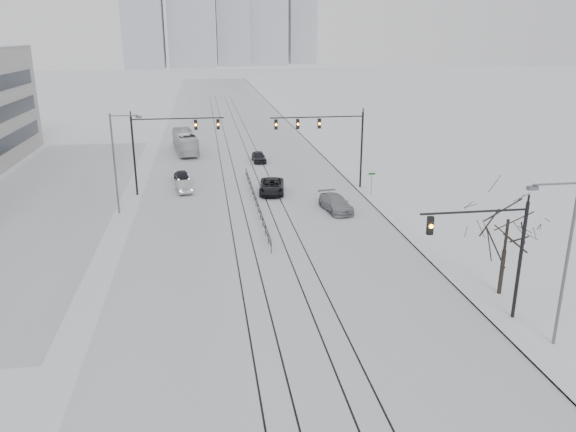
# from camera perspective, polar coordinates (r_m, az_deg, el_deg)

# --- Properties ---
(ground) EXTENTS (500.00, 500.00, 0.00)m
(ground) POSITION_cam_1_polar(r_m,az_deg,el_deg) (26.05, 3.36, -18.62)
(ground) COLOR silver
(ground) RESTS_ON ground
(road) EXTENTS (22.00, 260.00, 0.02)m
(road) POSITION_cam_1_polar(r_m,az_deg,el_deg) (82.03, -5.28, 7.03)
(road) COLOR silver
(road) RESTS_ON ground
(sidewalk_east) EXTENTS (5.00, 260.00, 0.16)m
(sidewalk_east) POSITION_cam_1_polar(r_m,az_deg,el_deg) (83.85, 4.04, 7.35)
(sidewalk_east) COLOR silver
(sidewalk_east) RESTS_ON ground
(curb) EXTENTS (0.10, 260.00, 0.12)m
(curb) POSITION_cam_1_polar(r_m,az_deg,el_deg) (83.36, 2.38, 7.30)
(curb) COLOR gray
(curb) RESTS_ON ground
(parking_strip) EXTENTS (14.00, 60.00, 0.03)m
(parking_strip) POSITION_cam_1_polar(r_m,az_deg,el_deg) (59.59, -23.28, 1.42)
(parking_strip) COLOR silver
(parking_strip) RESTS_ON ground
(tram_rails) EXTENTS (5.30, 180.00, 0.01)m
(tram_rails) POSITION_cam_1_polar(r_m,az_deg,el_deg) (62.54, -4.15, 3.61)
(tram_rails) COLOR black
(tram_rails) RESTS_ON ground
(skyline) EXTENTS (96.00, 48.00, 72.00)m
(skyline) POSITION_cam_1_polar(r_m,az_deg,el_deg) (294.59, -7.17, 20.83)
(skyline) COLOR #A7ABB7
(skyline) RESTS_ON ground
(traffic_mast_near) EXTENTS (6.10, 0.37, 7.00)m
(traffic_mast_near) POSITION_cam_1_polar(r_m,az_deg,el_deg) (32.45, 20.26, -2.91)
(traffic_mast_near) COLOR black
(traffic_mast_near) RESTS_ON ground
(traffic_mast_ne) EXTENTS (9.60, 0.37, 8.00)m
(traffic_mast_ne) POSITION_cam_1_polar(r_m,az_deg,el_deg) (57.68, 4.31, 8.21)
(traffic_mast_ne) COLOR black
(traffic_mast_ne) RESTS_ON ground
(traffic_mast_nw) EXTENTS (9.10, 0.37, 8.00)m
(traffic_mast_nw) POSITION_cam_1_polar(r_m,az_deg,el_deg) (57.42, -12.53, 7.60)
(traffic_mast_nw) COLOR black
(traffic_mast_nw) RESTS_ON ground
(street_light_east) EXTENTS (2.73, 0.25, 9.00)m
(street_light_east) POSITION_cam_1_polar(r_m,az_deg,el_deg) (30.86, 26.12, -3.46)
(street_light_east) COLOR #595B60
(street_light_east) RESTS_ON ground
(street_light_west) EXTENTS (2.73, 0.25, 9.00)m
(street_light_west) POSITION_cam_1_polar(r_m,az_deg,el_deg) (52.03, -16.95, 5.79)
(street_light_west) COLOR #595B60
(street_light_west) RESTS_ON ground
(bare_tree) EXTENTS (4.40, 4.40, 6.10)m
(bare_tree) POSITION_cam_1_polar(r_m,az_deg,el_deg) (36.08, 21.39, -1.09)
(bare_tree) COLOR black
(bare_tree) RESTS_ON ground
(median_fence) EXTENTS (0.06, 24.00, 1.00)m
(median_fence) POSITION_cam_1_polar(r_m,az_deg,el_deg) (52.80, -3.29, 1.47)
(median_fence) COLOR black
(median_fence) RESTS_ON ground
(street_sign) EXTENTS (0.70, 0.06, 2.40)m
(street_sign) POSITION_cam_1_polar(r_m,az_deg,el_deg) (56.64, 8.49, 3.58)
(street_sign) COLOR #595B60
(street_sign) RESTS_ON ground
(sedan_sb_inner) EXTENTS (1.98, 3.87, 1.26)m
(sedan_sb_inner) POSITION_cam_1_polar(r_m,az_deg,el_deg) (63.23, -10.76, 4.06)
(sedan_sb_inner) COLOR black
(sedan_sb_inner) RESTS_ON ground
(sedan_sb_outer) EXTENTS (1.94, 4.11, 1.30)m
(sedan_sb_outer) POSITION_cam_1_polar(r_m,az_deg,el_deg) (58.73, -10.55, 3.03)
(sedan_sb_outer) COLOR #A3A6AB
(sedan_sb_outer) RESTS_ON ground
(sedan_nb_front) EXTENTS (3.16, 5.58, 1.47)m
(sedan_nb_front) POSITION_cam_1_polar(r_m,az_deg,el_deg) (57.29, -1.66, 3.04)
(sedan_nb_front) COLOR black
(sedan_nb_front) RESTS_ON ground
(sedan_nb_right) EXTENTS (2.75, 5.24, 1.45)m
(sedan_nb_right) POSITION_cam_1_polar(r_m,az_deg,el_deg) (51.62, 4.87, 1.28)
(sedan_nb_right) COLOR gray
(sedan_nb_right) RESTS_ON ground
(sedan_nb_far) EXTENTS (1.72, 3.98, 1.34)m
(sedan_nb_far) POSITION_cam_1_polar(r_m,az_deg,el_deg) (71.66, -2.98, 6.02)
(sedan_nb_far) COLOR black
(sedan_nb_far) RESTS_ON ground
(box_truck) EXTENTS (3.84, 10.74, 2.93)m
(box_truck) POSITION_cam_1_polar(r_m,az_deg,el_deg) (78.55, -10.40, 7.40)
(box_truck) COLOR silver
(box_truck) RESTS_ON ground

